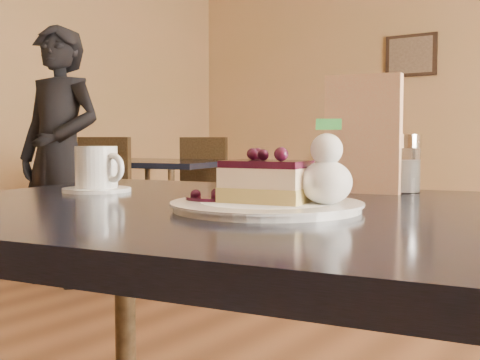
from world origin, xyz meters
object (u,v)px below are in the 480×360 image
Objects in this scene: cheesecake_slice at (267,182)px; coffee_set at (97,171)px; bg_table_far_left at (159,250)px; main_table at (279,258)px; dessert_plate at (267,206)px; patron at (60,156)px.

coffee_set is at bearing 162.11° from cheesecake_slice.
coffee_set is 3.32m from bg_table_far_left.
main_table reaches higher than bg_table_far_left.
dessert_plate is 3.67m from bg_table_far_left.
coffee_set is at bearing 168.66° from main_table.
coffee_set reaches higher than dessert_plate.
bg_table_far_left is at bearing 135.76° from dessert_plate.
dessert_plate is at bearing -54.87° from bg_table_far_left.
dessert_plate is at bearing 53.69° from cheesecake_slice.
bg_table_far_left is at bearing 81.99° from patron.
main_table is 4.92× the size of dessert_plate.
bg_table_far_left is at bearing 126.01° from cheesecake_slice.
main_table is 0.46m from coffee_set.
coffee_set is 0.09× the size of patron.
main_table is 9.94× the size of cheesecake_slice.
bg_table_far_left is at bearing 130.99° from coffee_set.
bg_table_far_left is (-2.57, 2.51, -0.73)m from dessert_plate.
coffee_set is (-0.44, 0.01, 0.13)m from main_table.
dessert_plate is 0.18× the size of patron.
patron is at bearing 138.05° from cheesecake_slice.
coffee_set is (-0.45, 0.06, -0.00)m from cheesecake_slice.
patron reaches higher than bg_table_far_left.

